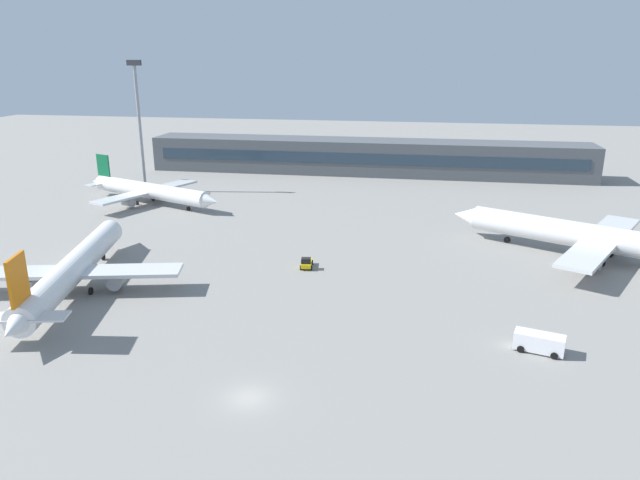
# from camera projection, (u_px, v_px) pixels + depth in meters

# --- Properties ---
(ground_plane) EXTENTS (400.00, 400.00, 0.00)m
(ground_plane) POSITION_uv_depth(u_px,v_px,m) (322.00, 258.00, 92.26)
(ground_plane) COLOR gray
(terminal_building) EXTENTS (116.23, 12.13, 9.00)m
(terminal_building) POSITION_uv_depth(u_px,v_px,m) (366.00, 157.00, 156.76)
(terminal_building) COLOR #4C5156
(terminal_building) RESTS_ON ground_plane
(airplane_near) EXTENTS (29.09, 41.09, 10.27)m
(airplane_near) POSITION_uv_depth(u_px,v_px,m) (75.00, 267.00, 79.39)
(airplane_near) COLOR white
(airplane_near) RESTS_ON ground_plane
(airplane_mid) EXTENTS (42.66, 30.91, 11.47)m
(airplane_mid) POSITION_uv_depth(u_px,v_px,m) (592.00, 237.00, 91.05)
(airplane_mid) COLOR silver
(airplane_mid) RESTS_ON ground_plane
(airplane_far) EXTENTS (36.11, 25.93, 9.37)m
(airplane_far) POSITION_uv_depth(u_px,v_px,m) (151.00, 191.00, 124.88)
(airplane_far) COLOR white
(airplane_far) RESTS_ON ground_plane
(baggage_tug_yellow) EXTENTS (2.20, 3.76, 1.75)m
(baggage_tug_yellow) POSITION_uv_depth(u_px,v_px,m) (306.00, 263.00, 87.93)
(baggage_tug_yellow) COLOR yellow
(baggage_tug_yellow) RESTS_ON ground_plane
(service_van_white) EXTENTS (5.55, 3.37, 2.08)m
(service_van_white) POSITION_uv_depth(u_px,v_px,m) (539.00, 342.00, 62.95)
(service_van_white) COLOR white
(service_van_white) RESTS_ON ground_plane
(floodlight_tower_west) EXTENTS (3.20, 0.80, 29.54)m
(floodlight_tower_west) POSITION_uv_depth(u_px,v_px,m) (139.00, 118.00, 132.52)
(floodlight_tower_west) COLOR gray
(floodlight_tower_west) RESTS_ON ground_plane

